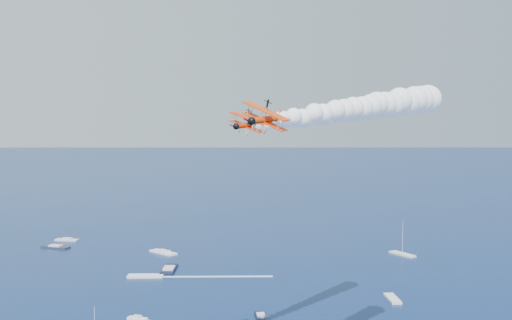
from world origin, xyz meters
name	(u,v)px	position (x,y,z in m)	size (l,w,h in m)	color
biplane_lead	(248,125)	(5.07, 26.99, 54.54)	(7.21, 8.09, 4.87)	#ED2E05
biplane_trail	(266,119)	(-1.99, 0.41, 55.81)	(6.80, 7.63, 4.60)	#F73D05
smoke_trail_lead	(329,114)	(27.43, 38.40, 56.41)	(44.81, 25.52, 9.17)	white
smoke_trail_trail	(365,107)	(20.35, 11.84, 57.68)	(44.78, 25.57, 9.17)	white
spectator_boats	(116,291)	(-7.55, 115.26, 0.35)	(234.58, 192.71, 0.70)	white
boat_wakes	(215,299)	(19.66, 96.85, 0.03)	(50.54, 68.66, 0.04)	white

